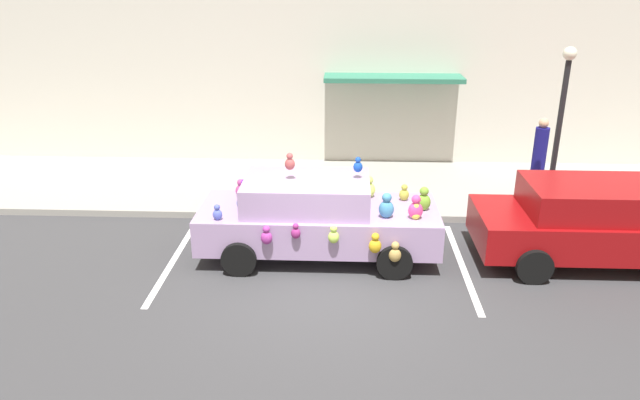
{
  "coord_description": "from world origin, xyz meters",
  "views": [
    {
      "loc": [
        0.31,
        -8.99,
        5.14
      ],
      "look_at": [
        -0.17,
        1.94,
        0.9
      ],
      "focal_mm": 33.16,
      "sensor_mm": 36.0,
      "label": 1
    }
  ],
  "objects": [
    {
      "name": "ground_plane",
      "position": [
        0.0,
        0.0,
        0.0
      ],
      "size": [
        60.0,
        60.0,
        0.0
      ],
      "primitive_type": "plane",
      "color": "#38383A"
    },
    {
      "name": "sidewalk",
      "position": [
        0.0,
        5.0,
        0.07
      ],
      "size": [
        24.0,
        4.0,
        0.15
      ],
      "primitive_type": "cube",
      "color": "gray",
      "rests_on": "ground"
    },
    {
      "name": "storefront_building",
      "position": [
        0.02,
        7.14,
        3.19
      ],
      "size": [
        24.0,
        1.25,
        6.4
      ],
      "color": "beige",
      "rests_on": "ground"
    },
    {
      "name": "parking_stripe_front",
      "position": [
        2.53,
        1.0,
        0.0
      ],
      "size": [
        0.12,
        3.6,
        0.01
      ],
      "primitive_type": "cube",
      "color": "silver",
      "rests_on": "ground"
    },
    {
      "name": "parking_stripe_rear",
      "position": [
        -2.93,
        1.0,
        0.0
      ],
      "size": [
        0.12,
        3.6,
        0.01
      ],
      "primitive_type": "cube",
      "color": "silver",
      "rests_on": "ground"
    },
    {
      "name": "plush_covered_car",
      "position": [
        -0.22,
        1.33,
        0.8
      ],
      "size": [
        4.49,
        2.06,
        2.06
      ],
      "color": "#A285B1",
      "rests_on": "ground"
    },
    {
      "name": "parked_sedan_behind",
      "position": [
        5.0,
        1.29,
        0.79
      ],
      "size": [
        4.53,
        2.01,
        1.54
      ],
      "color": "maroon",
      "rests_on": "ground"
    },
    {
      "name": "teddy_bear_on_sidewalk",
      "position": [
        0.4,
        3.99,
        0.42
      ],
      "size": [
        0.3,
        0.25,
        0.57
      ],
      "color": "beige",
      "rests_on": "sidewalk"
    },
    {
      "name": "street_lamp_post",
      "position": [
        4.85,
        3.5,
        2.36
      ],
      "size": [
        0.28,
        0.28,
        3.57
      ],
      "color": "black",
      "rests_on": "sidewalk"
    },
    {
      "name": "pedestrian_near_shopfront",
      "position": [
        4.95,
        4.77,
        0.99
      ],
      "size": [
        0.32,
        0.32,
        1.79
      ],
      "color": "navy",
      "rests_on": "sidewalk"
    }
  ]
}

